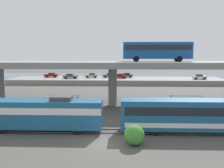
# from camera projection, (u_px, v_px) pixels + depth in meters

# --- Properties ---
(ground_plane) EXTENTS (260.00, 260.00, 0.00)m
(ground_plane) POSITION_uv_depth(u_px,v_px,m) (105.00, 143.00, 26.31)
(ground_plane) COLOR #4C4944
(rail_strip_near) EXTENTS (110.00, 0.12, 0.12)m
(rail_strip_near) POSITION_uv_depth(u_px,v_px,m) (107.00, 133.00, 29.52)
(rail_strip_near) COLOR #59544C
(rail_strip_near) RESTS_ON ground_plane
(rail_strip_far) EXTENTS (110.00, 0.12, 0.12)m
(rail_strip_far) POSITION_uv_depth(u_px,v_px,m) (108.00, 129.00, 31.02)
(rail_strip_far) COLOR #59544C
(rail_strip_far) RESTS_ON ground_plane
(train_locomotive) EXTENTS (15.39, 3.04, 4.18)m
(train_locomotive) POSITION_uv_depth(u_px,v_px,m) (35.00, 113.00, 30.37)
(train_locomotive) COLOR #1E5984
(train_locomotive) RESTS_ON ground_plane
(train_coach_lead) EXTENTS (22.44, 3.04, 3.86)m
(train_coach_lead) POSITION_uv_depth(u_px,v_px,m) (218.00, 114.00, 29.52)
(train_coach_lead) COLOR #1E5984
(train_coach_lead) RESTS_ON ground_plane
(highway_overpass) EXTENTS (96.00, 11.89, 7.75)m
(highway_overpass) POSITION_uv_depth(u_px,v_px,m) (113.00, 66.00, 45.36)
(highway_overpass) COLOR gray
(highway_overpass) RESTS_ON ground_plane
(transit_bus_on_overpass) EXTENTS (12.00, 2.68, 3.40)m
(transit_bus_on_overpass) POSITION_uv_depth(u_px,v_px,m) (157.00, 50.00, 45.41)
(transit_bus_on_overpass) COLOR #14478C
(transit_bus_on_overpass) RESTS_ON highway_overpass
(service_truck_west) EXTENTS (6.80, 2.46, 3.04)m
(service_truck_west) POSITION_uv_depth(u_px,v_px,m) (56.00, 105.00, 37.70)
(service_truck_west) COLOR black
(service_truck_west) RESTS_ON ground_plane
(service_truck_east) EXTENTS (6.80, 2.46, 3.04)m
(service_truck_east) POSITION_uv_depth(u_px,v_px,m) (194.00, 106.00, 36.91)
(service_truck_east) COLOR #0C4C26
(service_truck_east) RESTS_ON ground_plane
(pier_parking_lot) EXTENTS (65.45, 13.45, 1.54)m
(pier_parking_lot) POSITION_uv_depth(u_px,v_px,m) (117.00, 81.00, 80.81)
(pier_parking_lot) COLOR gray
(pier_parking_lot) RESTS_ON ground_plane
(parked_car_0) EXTENTS (4.03, 1.87, 1.50)m
(parked_car_0) POSITION_uv_depth(u_px,v_px,m) (92.00, 75.00, 82.80)
(parked_car_0) COLOR #9E998C
(parked_car_0) RESTS_ON pier_parking_lot
(parked_car_1) EXTENTS (4.05, 1.89, 1.50)m
(parked_car_1) POSITION_uv_depth(u_px,v_px,m) (200.00, 77.00, 77.52)
(parked_car_1) COLOR #B7B7BC
(parked_car_1) RESTS_ON pier_parking_lot
(parked_car_2) EXTENTS (4.50, 1.96, 1.50)m
(parked_car_2) POSITION_uv_depth(u_px,v_px,m) (70.00, 76.00, 79.88)
(parked_car_2) COLOR #515459
(parked_car_2) RESTS_ON pier_parking_lot
(parked_car_3) EXTENTS (4.28, 1.91, 1.50)m
(parked_car_3) POSITION_uv_depth(u_px,v_px,m) (120.00, 76.00, 80.49)
(parked_car_3) COLOR maroon
(parked_car_3) RESTS_ON pier_parking_lot
(parked_car_4) EXTENTS (4.37, 1.95, 1.50)m
(parked_car_4) POSITION_uv_depth(u_px,v_px,m) (110.00, 75.00, 83.46)
(parked_car_4) COLOR #515459
(parked_car_4) RESTS_ON pier_parking_lot
(parked_car_5) EXTENTS (4.26, 1.82, 1.50)m
(parked_car_5) POSITION_uv_depth(u_px,v_px,m) (126.00, 75.00, 83.52)
(parked_car_5) COLOR #0C4C26
(parked_car_5) RESTS_ON pier_parking_lot
(parked_car_6) EXTENTS (4.27, 1.93, 1.50)m
(parked_car_6) POSITION_uv_depth(u_px,v_px,m) (51.00, 75.00, 84.31)
(parked_car_6) COLOR maroon
(parked_car_6) RESTS_ON pier_parking_lot
(harbor_water) EXTENTS (140.00, 36.00, 0.01)m
(harbor_water) POSITION_uv_depth(u_px,v_px,m) (118.00, 77.00, 103.73)
(harbor_water) COLOR #385B7A
(harbor_water) RESTS_ON ground_plane
(shrub_right) EXTENTS (2.07, 2.07, 2.07)m
(shrub_right) POSITION_uv_depth(u_px,v_px,m) (134.00, 135.00, 25.66)
(shrub_right) COLOR #3E8732
(shrub_right) RESTS_ON ground_plane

